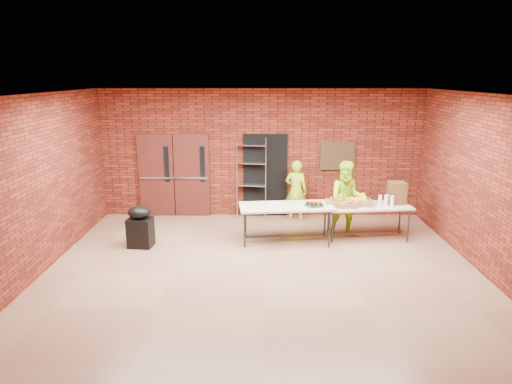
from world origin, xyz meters
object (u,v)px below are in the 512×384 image
volunteer_woman (296,190)px  wire_rack (251,178)px  coffee_dispenser (396,193)px  covered_grill (140,226)px  table_right (368,208)px  table_left (286,209)px  volunteer_man (347,199)px

volunteer_woman → wire_rack: bearing=7.1°
wire_rack → coffee_dispenser: wire_rack is taller
covered_grill → volunteer_woman: 3.89m
wire_rack → table_right: wire_rack is taller
coffee_dispenser → volunteer_woman: 2.42m
table_left → table_right: 1.83m
wire_rack → volunteer_man: size_ratio=1.18×
table_left → volunteer_woman: size_ratio=1.37×
table_left → volunteer_man: volunteer_man is taller
wire_rack → volunteer_man: wire_rack is taller
wire_rack → coffee_dispenser: 3.50m
wire_rack → table_left: wire_rack is taller
table_left → wire_rack: bearing=107.5°
volunteer_man → table_right: bearing=-14.6°
covered_grill → volunteer_man: volunteer_man is taller
coffee_dispenser → volunteer_man: (-1.08, -0.00, -0.14)m
covered_grill → coffee_dispenser: bearing=14.0°
table_right → covered_grill: (-4.88, -0.56, -0.24)m
wire_rack → table_left: 1.97m
table_right → volunteer_woman: volunteer_woman is taller
volunteer_man → covered_grill: bearing=-165.9°
table_left → table_right: size_ratio=1.09×
volunteer_woman → volunteer_man: 1.56m
table_left → volunteer_man: 1.44m
wire_rack → table_left: (0.77, -1.80, -0.26)m
table_right → covered_grill: covered_grill is taller
wire_rack → volunteer_man: 2.55m
wire_rack → covered_grill: 3.15m
table_left → covered_grill: bearing=179.6°
coffee_dispenser → volunteer_woman: volunteer_woman is taller
wire_rack → volunteer_woman: size_ratio=1.33×
table_right → volunteer_man: bearing=153.8°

